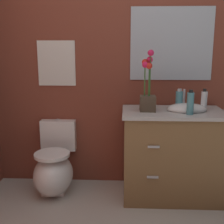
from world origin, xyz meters
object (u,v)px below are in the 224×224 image
Objects in this scene: hand_wash_bottle at (179,100)px; wall_mirror at (172,44)px; wall_poster at (57,63)px; toilet at (54,169)px; flower_vase at (148,93)px; lotion_bottle at (190,103)px; vanity_cabinet at (172,153)px; soap_bottle at (204,100)px.

wall_mirror reaches higher than hand_wash_bottle.
wall_poster is at bearing 180.00° from wall_mirror.
flower_vase is (0.90, -0.05, 0.77)m from toilet.
flower_vase is at bearing 159.95° from lotion_bottle.
vanity_cabinet is 1.44m from wall_poster.
wall_poster reaches higher than vanity_cabinet.
hand_wash_bottle is (0.05, 0.06, 0.50)m from vanity_cabinet.
toilet is 1.45m from lotion_bottle.
wall_poster is (-1.42, 0.25, 0.32)m from soap_bottle.
soap_bottle is 1.48m from wall_poster.
flower_vase is 2.81× the size of hand_wash_bottle.
hand_wash_bottle is at bearing 105.45° from lotion_bottle.
wall_poster is at bearing 90.00° from toilet.
toilet is 3.46× the size of soap_bottle.
flower_vase reaches higher than vanity_cabinet.
lotion_bottle is at bearing -130.89° from soap_bottle.
soap_bottle is at bearing -4.24° from hand_wash_bottle.
lotion_bottle is 0.48× the size of wall_poster.
wall_poster is at bearing 169.94° from soap_bottle.
wall_mirror is (-0.11, 0.45, 0.50)m from lotion_bottle.
soap_bottle is 0.64m from wall_mirror.
flower_vase reaches higher than toilet.
wall_mirror is at bearing 52.37° from flower_vase.
hand_wash_bottle is at bearing 14.86° from flower_vase.
wall_mirror reaches higher than soap_bottle.
wall_mirror reaches higher than wall_poster.
flower_vase is 2.55× the size of lotion_bottle.
vanity_cabinet is 1.28× the size of wall_mirror.
wall_poster is (-1.14, 0.29, 0.83)m from vanity_cabinet.
wall_mirror is (-0.00, 0.29, 1.01)m from vanity_cabinet.
soap_bottle is at bearing 0.61° from toilet.
hand_wash_bottle is 0.44× the size of wall_poster.
flower_vase is at bearing -173.18° from soap_bottle.
soap_bottle is 0.26m from lotion_bottle.
soap_bottle is at bearing 6.82° from flower_vase.
lotion_bottle is (0.36, -0.13, -0.07)m from flower_vase.
wall_mirror reaches higher than vanity_cabinet.
wall_poster is (0.00, 0.27, 1.02)m from toilet.
wall_poster is at bearing 160.65° from flower_vase.
lotion_bottle is 0.22m from hand_wash_bottle.
lotion_bottle is (1.26, -0.18, 0.70)m from toilet.
flower_vase is at bearing -165.14° from hand_wash_bottle.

